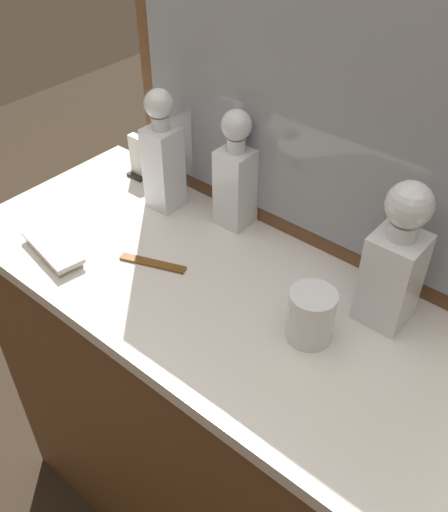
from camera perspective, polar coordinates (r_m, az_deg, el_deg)
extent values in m
cube|color=brown|center=(1.51, 0.00, -16.81)|extent=(1.15, 0.49, 0.91)
cube|color=silver|center=(1.15, 0.00, -3.66)|extent=(1.19, 0.50, 0.03)
cube|color=brown|center=(1.09, 8.40, 18.54)|extent=(0.87, 0.03, 0.77)
cube|color=gray|center=(1.08, 7.94, 18.34)|extent=(0.79, 0.01, 0.69)
cube|color=white|center=(1.25, 1.16, 6.81)|extent=(0.07, 0.07, 0.18)
cube|color=#8C4C14|center=(1.27, 1.14, 5.84)|extent=(0.06, 0.06, 0.13)
cylinder|color=white|center=(1.20, 1.22, 11.04)|extent=(0.04, 0.04, 0.03)
sphere|color=white|center=(1.18, 1.25, 12.93)|extent=(0.06, 0.06, 0.06)
cube|color=white|center=(1.31, -6.03, 8.67)|extent=(0.07, 0.07, 0.20)
cube|color=#8C4C14|center=(1.33, -5.93, 7.39)|extent=(0.06, 0.06, 0.13)
cylinder|color=white|center=(1.26, -6.39, 13.07)|extent=(0.04, 0.04, 0.03)
sphere|color=white|center=(1.24, -6.53, 14.87)|extent=(0.06, 0.06, 0.06)
cube|color=white|center=(1.06, 16.31, -2.16)|extent=(0.09, 0.09, 0.19)
cube|color=#8C4C14|center=(1.08, 15.96, -3.59)|extent=(0.08, 0.08, 0.11)
cylinder|color=white|center=(0.99, 17.43, 2.48)|extent=(0.05, 0.05, 0.03)
sphere|color=white|center=(0.96, 18.01, 4.88)|extent=(0.08, 0.08, 0.08)
cylinder|color=white|center=(1.02, 8.71, -5.86)|extent=(0.08, 0.08, 0.10)
cylinder|color=silver|center=(1.05, 8.47, -7.58)|extent=(0.08, 0.08, 0.01)
cube|color=#B7A88C|center=(1.26, -16.62, 0.44)|extent=(0.16, 0.08, 0.01)
cube|color=#B7B5AD|center=(1.25, -16.72, 0.86)|extent=(0.18, 0.09, 0.01)
cube|color=brown|center=(1.19, -7.12, -0.72)|extent=(0.14, 0.07, 0.01)
cube|color=black|center=(1.48, -8.33, 8.10)|extent=(0.05, 0.05, 0.01)
cube|color=white|center=(1.46, -8.52, 9.80)|extent=(0.05, 0.02, 0.11)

